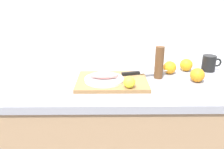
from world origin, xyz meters
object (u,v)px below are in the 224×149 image
Objects in this scene: orange_0 at (170,67)px; pepper_mill at (159,63)px; chef_knife at (139,73)px; white_plate at (104,79)px; lemon_0 at (129,82)px; fish_fillet at (104,75)px; cutting_board at (112,81)px; coffee_mug_0 at (209,63)px.

orange_0 is 0.42× the size of pepper_mill.
chef_knife is 0.13m from pepper_mill.
lemon_0 is (0.13, -0.10, 0.02)m from white_plate.
white_plate is 0.23m from chef_knife.
lemon_0 is at bearing -134.44° from pepper_mill.
lemon_0 reaches higher than fish_fillet.
cutting_board is 0.19m from chef_knife.
lemon_0 is (0.09, -0.12, 0.04)m from cutting_board.
white_plate is at bearing -161.85° from coffee_mug_0.
cutting_board is 4.90× the size of orange_0.
fish_fillet is 0.44m from orange_0.
cutting_board is at bearing -166.98° from chef_knife.
lemon_0 is at bearing -149.47° from coffee_mug_0.
cutting_board is at bearing -162.09° from coffee_mug_0.
coffee_mug_0 is (0.47, 0.12, 0.02)m from chef_knife.
chef_knife is at bearing -166.19° from coffee_mug_0.
white_plate is 0.17m from lemon_0.
orange_0 reaches higher than white_plate.
orange_0 is (0.41, 0.17, 0.01)m from white_plate.
coffee_mug_0 reaches higher than orange_0.
pepper_mill reaches higher than fish_fillet.
lemon_0 reaches higher than chef_knife.
fish_fillet is at bearing 142.90° from lemon_0.
fish_fillet is at bearing -163.69° from pepper_mill.
lemon_0 is 0.39m from orange_0.
fish_fillet is (0.00, -0.00, 0.03)m from white_plate.
fish_fillet is (-0.04, -0.02, 0.04)m from cutting_board.
fish_fillet is at bearing -158.54° from cutting_board.
coffee_mug_0 reaches higher than lemon_0.
cutting_board is at bearing -157.30° from orange_0.
lemon_0 is (-0.08, -0.21, 0.02)m from chef_knife.
fish_fillet is 0.24m from chef_knife.
cutting_board is 3.16× the size of coffee_mug_0.
orange_0 is at bearing -168.98° from coffee_mug_0.
orange_0 is at bearing 22.57° from fish_fillet.
cutting_board is 6.40× the size of lemon_0.
white_plate is 0.71m from coffee_mug_0.
cutting_board is 1.82× the size of white_plate.
fish_fillet is at bearing -161.85° from coffee_mug_0.
chef_knife is (0.16, 0.09, 0.02)m from cutting_board.
fish_fillet is at bearing -157.43° from orange_0.
lemon_0 is 0.49× the size of coffee_mug_0.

